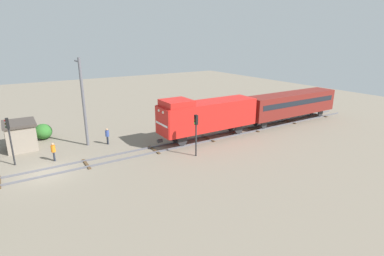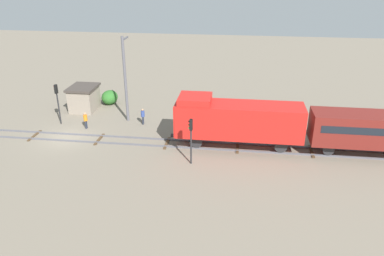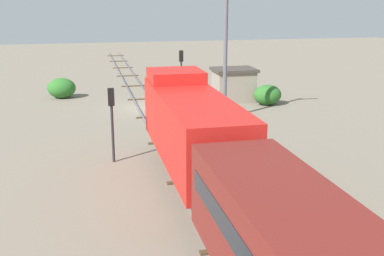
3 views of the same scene
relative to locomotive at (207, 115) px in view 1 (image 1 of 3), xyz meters
name	(u,v)px [view 1 (image 1 of 3)]	position (x,y,z in m)	size (l,w,h in m)	color
ground_plane	(46,173)	(0.00, -16.01, -2.77)	(116.84, 116.84, 0.00)	#756B5B
railway_track	(46,172)	(0.00, -16.01, -2.70)	(2.40, 77.90, 0.16)	#595960
locomotive	(207,115)	(0.00, 0.00, 0.00)	(2.90, 11.60, 4.60)	red
passenger_car_leading	(291,103)	(0.00, 13.34, -0.25)	(2.84, 14.00, 3.66)	maroon
traffic_signal_near	(9,133)	(-3.20, -18.05, 0.16)	(0.32, 0.34, 4.22)	#262628
traffic_signal_mid	(196,128)	(3.40, -3.58, -0.02)	(0.32, 0.34, 3.95)	#262628
worker_near_track	(53,150)	(-2.40, -14.97, -1.78)	(0.38, 0.38, 1.70)	#262B38
worker_by_signal	(107,135)	(-4.20, -9.56, -1.78)	(0.38, 0.38, 1.70)	#262B38
catenary_mast	(83,101)	(-5.06, -11.40, 1.89)	(1.94, 0.28, 8.83)	#595960
relay_hut	(21,135)	(-7.50, -17.16, -1.38)	(3.50, 2.90, 2.74)	gray
bush_near	(43,132)	(-9.68, -14.97, -1.95)	(2.25, 1.84, 1.64)	#2B6526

